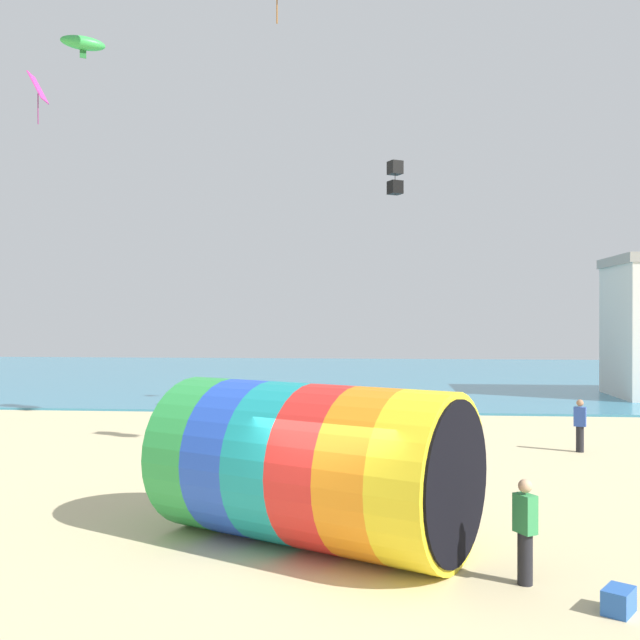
{
  "coord_description": "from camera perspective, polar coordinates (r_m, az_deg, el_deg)",
  "views": [
    {
      "loc": [
        1.03,
        -12.01,
        4.26
      ],
      "look_at": [
        -0.3,
        3.2,
        4.2
      ],
      "focal_mm": 40.0,
      "sensor_mm": 36.0,
      "label": 1
    }
  ],
  "objects": [
    {
      "name": "ground_plane",
      "position": [
        12.79,
        0.1,
        -19.23
      ],
      "size": [
        120.0,
        120.0,
        0.0
      ],
      "primitive_type": "plane",
      "color": "#CCBA8C"
    },
    {
      "name": "kite_black_box",
      "position": [
        28.53,
        6.03,
        11.26
      ],
      "size": [
        0.66,
        0.66,
        1.37
      ],
      "color": "black"
    },
    {
      "name": "cooler_box",
      "position": [
        11.81,
        22.78,
        -20.0
      ],
      "size": [
        0.59,
        0.63,
        0.36
      ],
      "primitive_type": "cube",
      "rotation": [
        0.0,
        0.0,
        0.97
      ],
      "color": "#2659B2",
      "rests_on": "ground"
    },
    {
      "name": "kite_magenta_diamond",
      "position": [
        24.63,
        -21.63,
        16.83
      ],
      "size": [
        0.53,
        0.69,
        1.55
      ],
      "color": "#D1339E"
    },
    {
      "name": "sea",
      "position": [
        51.43,
        3.83,
        -4.46
      ],
      "size": [
        120.0,
        40.0,
        0.1
      ],
      "primitive_type": "cube",
      "color": "teal",
      "rests_on": "ground"
    },
    {
      "name": "bystander_near_water",
      "position": [
        24.13,
        20.08,
        -7.91
      ],
      "size": [
        0.42,
        0.34,
        1.66
      ],
      "color": "black",
      "rests_on": "ground"
    },
    {
      "name": "kite_handler",
      "position": [
        12.26,
        16.09,
        -15.89
      ],
      "size": [
        0.37,
        0.42,
        1.68
      ],
      "color": "black",
      "rests_on": "ground"
    },
    {
      "name": "kite_green_parafoil",
      "position": [
        27.12,
        -18.43,
        20.27
      ],
      "size": [
        1.58,
        1.31,
        0.79
      ],
      "color": "green"
    },
    {
      "name": "giant_inflatable_tube",
      "position": [
        13.55,
        -0.66,
        -11.48
      ],
      "size": [
        6.47,
        5.27,
        3.02
      ],
      "color": "green",
      "rests_on": "ground"
    }
  ]
}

